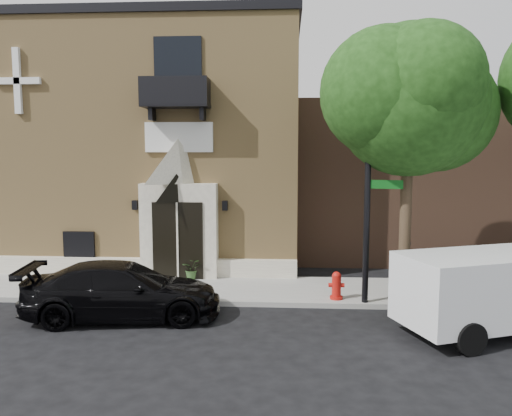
{
  "coord_description": "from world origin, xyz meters",
  "views": [
    {
      "loc": [
        2.63,
        -13.79,
        4.41
      ],
      "look_at": [
        1.66,
        2.0,
        2.63
      ],
      "focal_mm": 35.0,
      "sensor_mm": 36.0,
      "label": 1
    }
  ],
  "objects_px": {
    "cargo_van": "(505,288)",
    "pedestrian_near": "(404,264)",
    "black_sedan": "(123,291)",
    "fire_hydrant": "(336,286)",
    "dumpster": "(466,280)",
    "street_sign": "(368,187)"
  },
  "relations": [
    {
      "from": "cargo_van",
      "to": "pedestrian_near",
      "type": "bearing_deg",
      "value": 98.62
    },
    {
      "from": "black_sedan",
      "to": "dumpster",
      "type": "relative_size",
      "value": 2.51
    },
    {
      "from": "black_sedan",
      "to": "dumpster",
      "type": "distance_m",
      "value": 9.62
    },
    {
      "from": "fire_hydrant",
      "to": "pedestrian_near",
      "type": "relative_size",
      "value": 0.49
    },
    {
      "from": "pedestrian_near",
      "to": "fire_hydrant",
      "type": "bearing_deg",
      "value": 21.09
    },
    {
      "from": "street_sign",
      "to": "dumpster",
      "type": "bearing_deg",
      "value": 16.35
    },
    {
      "from": "black_sedan",
      "to": "fire_hydrant",
      "type": "bearing_deg",
      "value": -82.03
    },
    {
      "from": "pedestrian_near",
      "to": "street_sign",
      "type": "bearing_deg",
      "value": 38.67
    },
    {
      "from": "black_sedan",
      "to": "fire_hydrant",
      "type": "distance_m",
      "value": 6.0
    },
    {
      "from": "cargo_van",
      "to": "street_sign",
      "type": "bearing_deg",
      "value": 129.03
    },
    {
      "from": "pedestrian_near",
      "to": "dumpster",
      "type": "bearing_deg",
      "value": 143.12
    },
    {
      "from": "black_sedan",
      "to": "pedestrian_near",
      "type": "xyz_separation_m",
      "value": [
        7.95,
        2.62,
        0.22
      ]
    },
    {
      "from": "dumpster",
      "to": "pedestrian_near",
      "type": "relative_size",
      "value": 1.25
    },
    {
      "from": "black_sedan",
      "to": "pedestrian_near",
      "type": "height_order",
      "value": "pedestrian_near"
    },
    {
      "from": "dumpster",
      "to": "pedestrian_near",
      "type": "distance_m",
      "value": 1.82
    },
    {
      "from": "black_sedan",
      "to": "cargo_van",
      "type": "bearing_deg",
      "value": -100.24
    },
    {
      "from": "cargo_van",
      "to": "dumpster",
      "type": "xyz_separation_m",
      "value": [
        -0.17,
        2.11,
        -0.37
      ]
    },
    {
      "from": "cargo_van",
      "to": "black_sedan",
      "type": "bearing_deg",
      "value": 157.08
    },
    {
      "from": "cargo_van",
      "to": "pedestrian_near",
      "type": "relative_size",
      "value": 3.2
    },
    {
      "from": "black_sedan",
      "to": "street_sign",
      "type": "height_order",
      "value": "street_sign"
    },
    {
      "from": "black_sedan",
      "to": "dumpster",
      "type": "xyz_separation_m",
      "value": [
        9.47,
        1.64,
        0.0
      ]
    },
    {
      "from": "street_sign",
      "to": "fire_hydrant",
      "type": "xyz_separation_m",
      "value": [
        -0.81,
        0.24,
        -2.88
      ]
    }
  ]
}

